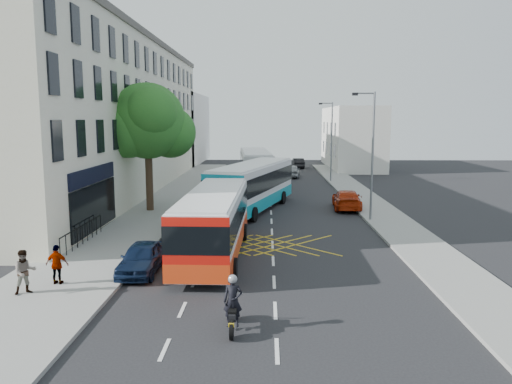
# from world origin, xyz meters

# --- Properties ---
(ground) EXTENTS (120.00, 120.00, 0.00)m
(ground) POSITION_xyz_m (0.00, 0.00, 0.00)
(ground) COLOR black
(ground) RESTS_ON ground
(pavement_left) EXTENTS (5.00, 70.00, 0.15)m
(pavement_left) POSITION_xyz_m (-8.50, 15.00, 0.07)
(pavement_left) COLOR gray
(pavement_left) RESTS_ON ground
(pavement_right) EXTENTS (3.00, 70.00, 0.15)m
(pavement_right) POSITION_xyz_m (7.50, 15.00, 0.07)
(pavement_right) COLOR gray
(pavement_right) RESTS_ON ground
(terrace_main) EXTENTS (8.30, 45.00, 13.50)m
(terrace_main) POSITION_xyz_m (-14.00, 24.49, 6.76)
(terrace_main) COLOR beige
(terrace_main) RESTS_ON ground
(terrace_far) EXTENTS (8.00, 20.00, 10.00)m
(terrace_far) POSITION_xyz_m (-14.00, 55.00, 5.00)
(terrace_far) COLOR silver
(terrace_far) RESTS_ON ground
(building_right) EXTENTS (6.00, 18.00, 8.00)m
(building_right) POSITION_xyz_m (11.00, 48.00, 4.00)
(building_right) COLOR silver
(building_right) RESTS_ON ground
(street_tree) EXTENTS (6.30, 5.70, 8.80)m
(street_tree) POSITION_xyz_m (-8.51, 14.97, 6.29)
(street_tree) COLOR #382619
(street_tree) RESTS_ON pavement_left
(lamp_near) EXTENTS (1.45, 0.15, 8.00)m
(lamp_near) POSITION_xyz_m (6.20, 12.00, 4.62)
(lamp_near) COLOR slate
(lamp_near) RESTS_ON pavement_right
(lamp_far) EXTENTS (1.45, 0.15, 8.00)m
(lamp_far) POSITION_xyz_m (6.20, 32.00, 4.62)
(lamp_far) COLOR slate
(lamp_far) RESTS_ON pavement_right
(railings) EXTENTS (0.08, 5.60, 1.14)m
(railings) POSITION_xyz_m (-9.70, 5.30, 0.72)
(railings) COLOR black
(railings) RESTS_ON pavement_left
(bus_near) EXTENTS (2.90, 11.01, 3.08)m
(bus_near) POSITION_xyz_m (-2.83, 4.02, 1.62)
(bus_near) COLOR silver
(bus_near) RESTS_ON ground
(bus_mid) EXTENTS (6.03, 12.22, 3.36)m
(bus_mid) POSITION_xyz_m (-1.30, 15.91, 1.77)
(bus_mid) COLOR silver
(bus_mid) RESTS_ON ground
(bus_far) EXTENTS (3.70, 12.15, 3.37)m
(bus_far) POSITION_xyz_m (-1.44, 29.93, 1.77)
(bus_far) COLOR silver
(bus_far) RESTS_ON ground
(motorbike) EXTENTS (0.59, 2.02, 1.79)m
(motorbike) POSITION_xyz_m (-1.34, -4.61, 0.84)
(motorbike) COLOR black
(motorbike) RESTS_ON ground
(parked_car_blue) EXTENTS (1.60, 3.86, 1.31)m
(parked_car_blue) POSITION_xyz_m (-5.60, 1.11, 0.65)
(parked_car_blue) COLOR #0D1B36
(parked_car_blue) RESTS_ON ground
(parked_car_silver) EXTENTS (1.84, 4.56, 1.47)m
(parked_car_silver) POSITION_xyz_m (-4.90, 8.28, 0.74)
(parked_car_silver) COLOR #9B9FA3
(parked_car_silver) RESTS_ON ground
(red_hatchback) EXTENTS (2.33, 4.93, 1.39)m
(red_hatchback) POSITION_xyz_m (5.50, 16.52, 0.70)
(red_hatchback) COLOR #AB2607
(red_hatchback) RESTS_ON ground
(distant_car_grey) EXTENTS (2.66, 4.87, 1.29)m
(distant_car_grey) POSITION_xyz_m (-0.44, 42.66, 0.65)
(distant_car_grey) COLOR #45474E
(distant_car_grey) RESTS_ON ground
(distant_car_silver) EXTENTS (2.05, 4.33, 1.43)m
(distant_car_silver) POSITION_xyz_m (2.50, 36.16, 0.71)
(distant_car_silver) COLOR #95989C
(distant_car_silver) RESTS_ON ground
(distant_car_dark) EXTENTS (1.60, 4.01, 1.30)m
(distant_car_dark) POSITION_xyz_m (3.83, 47.01, 0.65)
(distant_car_dark) COLOR black
(distant_car_dark) RESTS_ON ground
(pedestrian_near) EXTENTS (1.01, 0.97, 1.64)m
(pedestrian_near) POSITION_xyz_m (-9.13, -1.94, 0.97)
(pedestrian_near) COLOR gray
(pedestrian_near) RESTS_ON pavement_left
(pedestrian_far) EXTENTS (0.93, 0.44, 1.55)m
(pedestrian_far) POSITION_xyz_m (-8.40, -0.84, 0.92)
(pedestrian_far) COLOR gray
(pedestrian_far) RESTS_ON pavement_left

